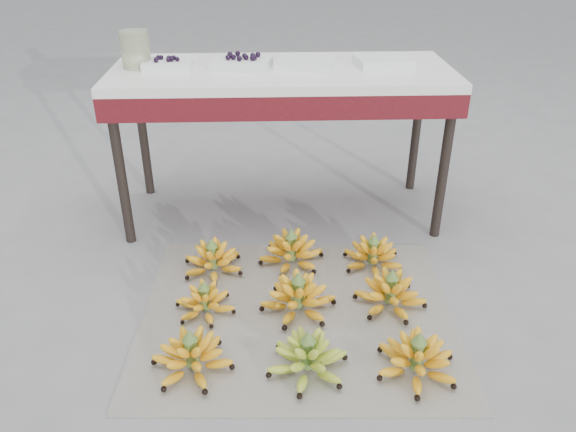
{
  "coord_description": "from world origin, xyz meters",
  "views": [
    {
      "loc": [
        -0.17,
        -1.73,
        1.44
      ],
      "look_at": [
        -0.08,
        0.43,
        0.25
      ],
      "focal_mm": 35.0,
      "sensor_mm": 36.0,
      "label": 1
    }
  ],
  "objects_px": {
    "bunch_back_right": "(373,255)",
    "tray_far_left": "(168,64)",
    "tray_left": "(242,63)",
    "bunch_front_left": "(192,356)",
    "bunch_mid_left": "(205,301)",
    "glass_jar": "(135,49)",
    "bunch_back_center": "(291,251)",
    "bunch_mid_center": "(298,297)",
    "bunch_front_center": "(308,357)",
    "bunch_front_right": "(417,359)",
    "bunch_mid_right": "(390,293)",
    "newspaper_mat": "(298,314)",
    "vendor_table": "(282,86)",
    "tray_right": "(306,63)",
    "bunch_back_left": "(213,260)",
    "tray_far_right": "(384,62)"
  },
  "relations": [
    {
      "from": "bunch_front_left",
      "to": "tray_far_right",
      "type": "relative_size",
      "value": 1.32
    },
    {
      "from": "bunch_front_left",
      "to": "bunch_back_left",
      "type": "bearing_deg",
      "value": 108.95
    },
    {
      "from": "bunch_back_right",
      "to": "tray_far_left",
      "type": "bearing_deg",
      "value": 137.37
    },
    {
      "from": "tray_left",
      "to": "glass_jar",
      "type": "relative_size",
      "value": 1.79
    },
    {
      "from": "bunch_back_right",
      "to": "glass_jar",
      "type": "relative_size",
      "value": 1.93
    },
    {
      "from": "bunch_mid_center",
      "to": "glass_jar",
      "type": "relative_size",
      "value": 1.96
    },
    {
      "from": "bunch_front_left",
      "to": "bunch_back_center",
      "type": "bearing_deg",
      "value": 81.71
    },
    {
      "from": "bunch_back_left",
      "to": "vendor_table",
      "type": "distance_m",
      "value": 0.9
    },
    {
      "from": "bunch_front_left",
      "to": "bunch_mid_right",
      "type": "relative_size",
      "value": 0.97
    },
    {
      "from": "bunch_front_center",
      "to": "bunch_mid_right",
      "type": "distance_m",
      "value": 0.51
    },
    {
      "from": "vendor_table",
      "to": "tray_right",
      "type": "distance_m",
      "value": 0.16
    },
    {
      "from": "newspaper_mat",
      "to": "bunch_mid_right",
      "type": "bearing_deg",
      "value": 6.15
    },
    {
      "from": "bunch_back_left",
      "to": "bunch_back_right",
      "type": "distance_m",
      "value": 0.72
    },
    {
      "from": "glass_jar",
      "to": "bunch_back_center",
      "type": "bearing_deg",
      "value": -37.07
    },
    {
      "from": "newspaper_mat",
      "to": "bunch_mid_left",
      "type": "bearing_deg",
      "value": 175.69
    },
    {
      "from": "newspaper_mat",
      "to": "bunch_mid_left",
      "type": "height_order",
      "value": "bunch_mid_left"
    },
    {
      "from": "newspaper_mat",
      "to": "bunch_front_center",
      "type": "bearing_deg",
      "value": -87.03
    },
    {
      "from": "bunch_front_left",
      "to": "bunch_mid_right",
      "type": "xyz_separation_m",
      "value": [
        0.77,
        0.33,
        0.0
      ]
    },
    {
      "from": "bunch_front_left",
      "to": "vendor_table",
      "type": "xyz_separation_m",
      "value": [
        0.35,
        1.17,
        0.62
      ]
    },
    {
      "from": "tray_right",
      "to": "glass_jar",
      "type": "xyz_separation_m",
      "value": [
        -0.8,
        0.03,
        0.06
      ]
    },
    {
      "from": "vendor_table",
      "to": "glass_jar",
      "type": "height_order",
      "value": "glass_jar"
    },
    {
      "from": "vendor_table",
      "to": "tray_far_right",
      "type": "relative_size",
      "value": 5.76
    },
    {
      "from": "bunch_front_center",
      "to": "bunch_back_right",
      "type": "bearing_deg",
      "value": 76.07
    },
    {
      "from": "newspaper_mat",
      "to": "bunch_back_right",
      "type": "height_order",
      "value": "bunch_back_right"
    },
    {
      "from": "bunch_back_center",
      "to": "tray_left",
      "type": "bearing_deg",
      "value": 125.87
    },
    {
      "from": "bunch_front_left",
      "to": "bunch_front_center",
      "type": "relative_size",
      "value": 1.06
    },
    {
      "from": "newspaper_mat",
      "to": "bunch_front_center",
      "type": "distance_m",
      "value": 0.32
    },
    {
      "from": "bunch_mid_right",
      "to": "tray_left",
      "type": "bearing_deg",
      "value": 100.98
    },
    {
      "from": "bunch_front_left",
      "to": "tray_left",
      "type": "xyz_separation_m",
      "value": [
        0.16,
        1.18,
        0.73
      ]
    },
    {
      "from": "bunch_front_left",
      "to": "bunch_back_center",
      "type": "relative_size",
      "value": 1.05
    },
    {
      "from": "bunch_mid_right",
      "to": "bunch_mid_left",
      "type": "bearing_deg",
      "value": 156.37
    },
    {
      "from": "bunch_back_center",
      "to": "bunch_back_right",
      "type": "xyz_separation_m",
      "value": [
        0.37,
        -0.04,
        -0.0
      ]
    },
    {
      "from": "bunch_mid_left",
      "to": "tray_far_right",
      "type": "xyz_separation_m",
      "value": [
        0.83,
        0.87,
        0.74
      ]
    },
    {
      "from": "tray_left",
      "to": "bunch_front_left",
      "type": "bearing_deg",
      "value": -97.94
    },
    {
      "from": "bunch_front_left",
      "to": "bunch_mid_left",
      "type": "height_order",
      "value": "bunch_front_left"
    },
    {
      "from": "bunch_mid_center",
      "to": "tray_right",
      "type": "distance_m",
      "value": 1.12
    },
    {
      "from": "bunch_back_right",
      "to": "glass_jar",
      "type": "bearing_deg",
      "value": 140.17
    },
    {
      "from": "bunch_front_left",
      "to": "bunch_mid_right",
      "type": "bearing_deg",
      "value": 44.82
    },
    {
      "from": "newspaper_mat",
      "to": "bunch_mid_right",
      "type": "xyz_separation_m",
      "value": [
        0.38,
        0.04,
        0.06
      ]
    },
    {
      "from": "vendor_table",
      "to": "glass_jar",
      "type": "xyz_separation_m",
      "value": [
        -0.68,
        0.03,
        0.17
      ]
    },
    {
      "from": "bunch_front_center",
      "to": "vendor_table",
      "type": "height_order",
      "value": "vendor_table"
    },
    {
      "from": "tray_far_right",
      "to": "glass_jar",
      "type": "bearing_deg",
      "value": 179.31
    },
    {
      "from": "bunch_front_right",
      "to": "bunch_mid_center",
      "type": "relative_size",
      "value": 1.08
    },
    {
      "from": "newspaper_mat",
      "to": "tray_far_right",
      "type": "bearing_deg",
      "value": 63.2
    },
    {
      "from": "bunch_back_left",
      "to": "tray_far_left",
      "type": "relative_size",
      "value": 1.39
    },
    {
      "from": "bunch_front_center",
      "to": "tray_right",
      "type": "relative_size",
      "value": 1.15
    },
    {
      "from": "bunch_front_left",
      "to": "bunch_front_right",
      "type": "height_order",
      "value": "bunch_front_right"
    },
    {
      "from": "bunch_mid_right",
      "to": "bunch_back_left",
      "type": "bearing_deg",
      "value": 134.71
    },
    {
      "from": "bunch_mid_left",
      "to": "glass_jar",
      "type": "height_order",
      "value": "glass_jar"
    },
    {
      "from": "bunch_front_center",
      "to": "bunch_front_right",
      "type": "height_order",
      "value": "bunch_front_right"
    }
  ]
}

